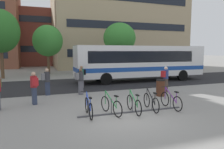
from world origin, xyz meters
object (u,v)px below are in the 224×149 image
at_px(trash_bin, 160,88).
at_px(street_tree_2, 0,31).
at_px(commuter_black_pack_0, 82,75).
at_px(commuter_grey_pack_6, 80,79).
at_px(commuter_grey_pack_2, 47,80).
at_px(street_tree_1, 119,38).
at_px(parked_bicycle_green_2, 134,104).
at_px(parked_bicycle_black_3, 151,102).
at_px(city_bus, 141,62).
at_px(commuter_red_pack_3, 34,86).
at_px(street_tree_0, 48,41).
at_px(parked_bicycle_blue_0, 89,107).
at_px(commuter_red_pack_1, 165,77).
at_px(parked_bicycle_green_1, 111,106).
at_px(parked_bicycle_purple_4, 171,101).

relative_size(trash_bin, street_tree_2, 0.15).
height_order(commuter_black_pack_0, commuter_grey_pack_6, commuter_grey_pack_6).
distance_m(commuter_black_pack_0, trash_bin, 5.84).
bearing_deg(commuter_grey_pack_2, trash_bin, -37.23).
bearing_deg(commuter_grey_pack_2, street_tree_1, 33.60).
bearing_deg(street_tree_1, commuter_black_pack_0, -126.17).
height_order(parked_bicycle_green_2, parked_bicycle_black_3, same).
bearing_deg(parked_bicycle_black_3, parked_bicycle_green_2, 102.37).
bearing_deg(commuter_grey_pack_6, street_tree_1, 40.45).
xyz_separation_m(city_bus, commuter_red_pack_3, (-9.16, -5.75, -0.79)).
xyz_separation_m(trash_bin, street_tree_0, (-5.86, 14.97, 3.42)).
bearing_deg(street_tree_0, trash_bin, -68.62).
height_order(city_bus, commuter_grey_pack_6, city_bus).
distance_m(parked_bicycle_blue_0, commuter_red_pack_1, 6.89).
bearing_deg(commuter_grey_pack_2, street_tree_0, 70.95).
height_order(commuter_grey_pack_6, street_tree_1, street_tree_1).
bearing_deg(commuter_red_pack_1, parked_bicycle_green_1, -161.47).
xyz_separation_m(parked_bicycle_purple_4, commuter_red_pack_1, (2.04, 3.48, 0.61)).
xyz_separation_m(commuter_red_pack_3, street_tree_0, (1.38, 14.55, 2.96)).
bearing_deg(commuter_grey_pack_6, parked_bicycle_purple_4, -70.09).
bearing_deg(commuter_grey_pack_2, parked_bicycle_green_1, -79.55).
bearing_deg(parked_bicycle_green_2, parked_bicycle_blue_0, 89.03).
bearing_deg(commuter_red_pack_1, commuter_grey_pack_6, 153.31).
xyz_separation_m(parked_bicycle_green_2, commuter_black_pack_0, (-0.97, 6.80, 0.58)).
bearing_deg(commuter_red_pack_1, commuter_grey_pack_2, 152.50).
bearing_deg(trash_bin, street_tree_2, 130.17).
bearing_deg(street_tree_2, parked_bicycle_green_2, -63.69).
bearing_deg(parked_bicycle_blue_0, city_bus, -36.01).
xyz_separation_m(parked_bicycle_blue_0, parked_bicycle_black_3, (2.95, -0.08, 0.00)).
xyz_separation_m(city_bus, parked_bicycle_black_3, (-4.04, -8.64, -1.39)).
bearing_deg(parked_bicycle_blue_0, commuter_black_pack_0, -5.79).
bearing_deg(parked_bicycle_green_2, city_bus, -25.59).
bearing_deg(street_tree_2, street_tree_0, 29.86).
relative_size(parked_bicycle_green_1, parked_bicycle_purple_4, 0.98).
height_order(commuter_grey_pack_6, street_tree_0, street_tree_0).
distance_m(parked_bicycle_blue_0, parked_bicycle_green_2, 2.02).
height_order(parked_bicycle_green_2, street_tree_0, street_tree_0).
relative_size(parked_bicycle_green_1, street_tree_2, 0.25).
distance_m(parked_bicycle_purple_4, commuter_red_pack_1, 4.08).
bearing_deg(commuter_black_pack_0, commuter_grey_pack_2, -5.85).
relative_size(commuter_black_pack_0, commuter_grey_pack_6, 1.00).
bearing_deg(street_tree_2, street_tree_1, 3.79).
bearing_deg(commuter_black_pack_0, trash_bin, 94.19).
xyz_separation_m(parked_bicycle_blue_0, commuter_black_pack_0, (1.05, 6.63, 0.58)).
relative_size(parked_bicycle_black_3, commuter_red_pack_3, 1.01).
distance_m(commuter_black_pack_0, commuter_grey_pack_6, 2.26).
bearing_deg(street_tree_1, commuter_red_pack_3, -127.42).
relative_size(parked_bicycle_purple_4, street_tree_1, 0.28).
height_order(parked_bicycle_green_1, commuter_red_pack_3, commuter_red_pack_3).
distance_m(parked_bicycle_green_1, trash_bin, 4.75).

